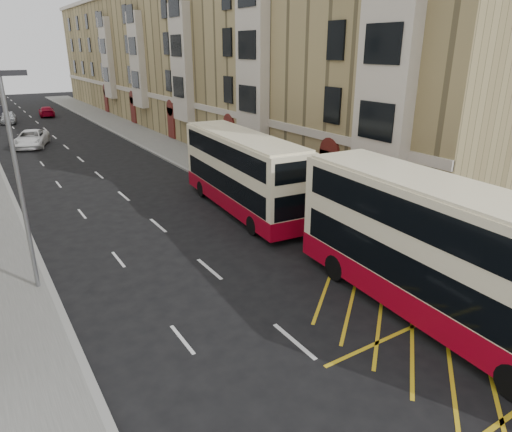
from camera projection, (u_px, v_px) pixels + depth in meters
ground at (389, 422)px, 11.45m from camera, size 200.00×200.00×0.00m
pavement_right at (187, 156)px, 39.21m from camera, size 4.00×120.00×0.15m
kerb_right at (165, 159)px, 38.21m from camera, size 0.25×120.00×0.15m
kerb_left at (5, 180)px, 32.20m from camera, size 0.25×120.00×0.15m
road_markings at (56, 139)px, 47.12m from camera, size 10.00×110.00×0.01m
terrace_right at (184, 60)px, 52.27m from camera, size 10.75×79.00×15.25m
guard_railing at (390, 253)px, 18.84m from camera, size 0.06×6.56×1.01m
street_lamp_near at (19, 174)px, 16.17m from camera, size 0.93×0.18×8.00m
double_decker_front at (441, 254)px, 15.06m from camera, size 3.55×12.12×4.77m
double_decker_rear at (242, 173)px, 25.57m from camera, size 3.46×11.24×4.41m
pedestrian_mid at (480, 245)px, 19.06m from camera, size 0.93×0.73×1.89m
pedestrian_far at (495, 285)px, 15.99m from camera, size 1.06×0.51×1.76m
white_van at (31, 139)px, 42.97m from camera, size 4.14×6.07×1.54m
car_silver at (8, 117)px, 56.43m from camera, size 2.25×4.44×1.45m
car_red at (47, 111)px, 62.09m from camera, size 2.32×4.75×1.33m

